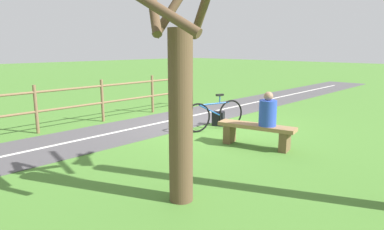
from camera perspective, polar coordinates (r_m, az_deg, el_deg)
name	(u,v)px	position (r m, az deg, el deg)	size (l,w,h in m)	color
ground_plane	(203,125)	(9.12, 1.90, -1.75)	(80.00, 80.00, 0.00)	#477A2D
paved_path	(38,149)	(7.68, -24.55, -5.29)	(2.06, 36.00, 0.02)	#4C494C
path_centre_line	(38,149)	(7.68, -24.56, -5.22)	(0.10, 32.00, 0.00)	silver
bench	(256,131)	(7.25, 10.81, -2.75)	(1.68, 0.74, 0.48)	#937047
person_seated	(268,112)	(7.08, 12.71, 0.56)	(0.43, 0.43, 0.71)	#2847B7
bicycle	(215,115)	(8.56, 3.85, 0.01)	(0.51, 1.69, 0.91)	black
backpack	(218,119)	(9.09, 4.48, -0.61)	(0.38, 0.37, 0.38)	black
tree_near_bench	(179,99)	(4.40, -2.14, 2.75)	(1.22, 1.23, 3.13)	brown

